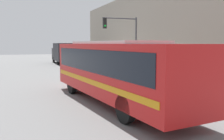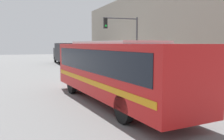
{
  "view_description": "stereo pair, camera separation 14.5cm",
  "coord_description": "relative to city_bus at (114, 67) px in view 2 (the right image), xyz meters",
  "views": [
    {
      "loc": [
        -4.88,
        -10.88,
        2.94
      ],
      "look_at": [
        0.56,
        3.38,
        1.32
      ],
      "focal_mm": 40.0,
      "sensor_mm": 36.0,
      "label": 1
    },
    {
      "loc": [
        -4.74,
        -10.93,
        2.94
      ],
      "look_at": [
        0.56,
        3.38,
        1.32
      ],
      "focal_mm": 40.0,
      "sensor_mm": 36.0,
      "label": 2
    }
  ],
  "objects": [
    {
      "name": "delivery_truck",
      "position": [
        1.97,
        25.89,
        -0.15
      ],
      "size": [
        2.45,
        7.42,
        3.0
      ],
      "color": "black",
      "rests_on": "ground_plane"
    },
    {
      "name": "sidewalk",
      "position": [
        6.23,
        19.61,
        -1.71
      ],
      "size": [
        2.58,
        70.0,
        0.16
      ],
      "color": "#B7B2A8",
      "rests_on": "ground_plane"
    },
    {
      "name": "traffic_light_pole",
      "position": [
        4.55,
        9.2,
        1.9
      ],
      "size": [
        3.28,
        0.35,
        5.12
      ],
      "color": "#47474C",
      "rests_on": "sidewalk"
    },
    {
      "name": "ground_plane",
      "position": [
        0.44,
        -0.39,
        -1.79
      ],
      "size": [
        120.0,
        120.0,
        0.0
      ],
      "primitive_type": "plane",
      "color": "slate"
    },
    {
      "name": "city_bus",
      "position": [
        0.0,
        0.0,
        0.0
      ],
      "size": [
        3.65,
        10.95,
        3.05
      ],
      "rotation": [
        0.0,
        0.0,
        0.11
      ],
      "color": "red",
      "rests_on": "ground_plane"
    },
    {
      "name": "fire_hydrant",
      "position": [
        5.54,
        2.77,
        -1.24
      ],
      "size": [
        0.28,
        0.38,
        0.77
      ],
      "color": "red",
      "rests_on": "sidewalk"
    },
    {
      "name": "building_facade",
      "position": [
        10.53,
        15.68,
        2.43
      ],
      "size": [
        6.0,
        30.12,
        8.43
      ],
      "color": "#9E9384",
      "rests_on": "ground_plane"
    },
    {
      "name": "parking_meter",
      "position": [
        5.54,
        8.63,
        -0.74
      ],
      "size": [
        0.14,
        0.14,
        1.31
      ],
      "color": "#47474C",
      "rests_on": "sidewalk"
    },
    {
      "name": "pedestrian_near_corner",
      "position": [
        6.52,
        3.88,
        -0.8
      ],
      "size": [
        0.34,
        0.34,
        1.62
      ],
      "color": "slate",
      "rests_on": "sidewalk"
    }
  ]
}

